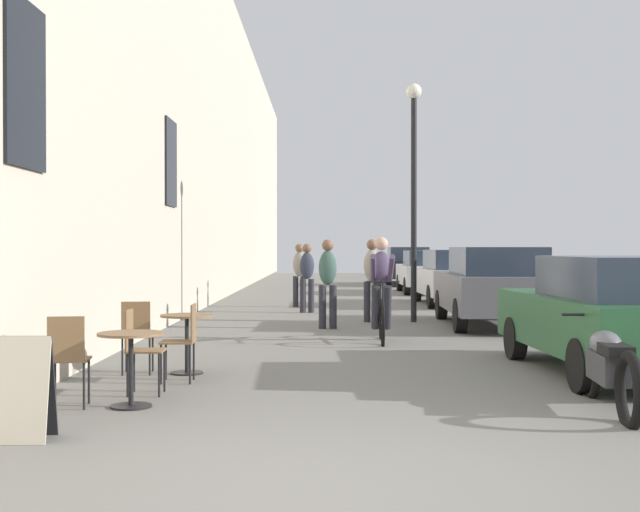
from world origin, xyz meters
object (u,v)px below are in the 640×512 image
(pedestrian_mid, at_px, (372,275))
(pedestrian_furthest, at_px, (299,271))
(cafe_table_mid, at_px, (187,331))
(parked_motorcycle, at_px, (609,367))
(cafe_chair_mid_toward_street, at_px, (184,337))
(cyclist_on_bicycle, at_px, (382,292))
(cafe_chair_mid_toward_wall, at_px, (137,332))
(parked_car_third, at_px, (454,276))
(pedestrian_far, at_px, (307,274))
(street_lamp, at_px, (414,171))
(sandwich_board_sign, at_px, (17,388))
(parked_car_fifth, at_px, (407,265))
(cafe_chair_near_toward_wall, at_px, (139,345))
(parked_car_fourth, at_px, (426,271))
(parked_car_nearest, at_px, (610,313))
(parked_car_second, at_px, (493,285))
(cafe_table_near, at_px, (131,353))
(pedestrian_near, at_px, (328,278))
(cafe_chair_near_toward_street, at_px, (68,355))

(pedestrian_mid, relative_size, pedestrian_furthest, 1.05)
(cafe_table_mid, relative_size, parked_motorcycle, 0.34)
(cafe_chair_mid_toward_street, bearing_deg, cyclist_on_bicycle, 58.47)
(cafe_chair_mid_toward_street, height_order, cafe_chair_mid_toward_wall, same)
(parked_car_third, bearing_deg, pedestrian_far, -146.35)
(street_lamp, bearing_deg, sandwich_board_sign, -112.26)
(cafe_chair_mid_toward_street, relative_size, parked_car_fifth, 0.20)
(cafe_chair_near_toward_wall, distance_m, street_lamp, 9.60)
(cafe_chair_mid_toward_street, bearing_deg, pedestrian_far, 83.25)
(cyclist_on_bicycle, distance_m, parked_car_fourth, 14.43)
(street_lamp, height_order, parked_car_nearest, street_lamp)
(cafe_table_mid, distance_m, cafe_chair_mid_toward_street, 0.64)
(cafe_chair_near_toward_wall, height_order, parked_car_second, parked_car_second)
(cyclist_on_bicycle, xyz_separation_m, pedestrian_mid, (0.04, 3.50, 0.15))
(cafe_table_near, relative_size, cafe_table_mid, 1.00)
(cafe_table_mid, distance_m, pedestrian_far, 9.54)
(cafe_chair_mid_toward_wall, distance_m, pedestrian_mid, 7.80)
(sandwich_board_sign, distance_m, parked_motorcycle, 5.30)
(cafe_chair_mid_toward_street, distance_m, parked_car_fourth, 19.03)
(cafe_chair_mid_toward_wall, distance_m, sandwich_board_sign, 3.43)
(sandwich_board_sign, relative_size, cyclist_on_bicycle, 0.47)
(pedestrian_near, xyz_separation_m, pedestrian_furthest, (-0.70, 5.69, -0.03))
(cafe_table_mid, xyz_separation_m, parked_car_fifth, (5.04, 23.74, 0.28))
(cafe_chair_mid_toward_wall, relative_size, pedestrian_far, 0.55)
(cafe_chair_mid_toward_street, xyz_separation_m, parked_motorcycle, (4.29, -1.60, -0.11))
(pedestrian_furthest, xyz_separation_m, parked_car_third, (4.08, 0.74, -0.15))
(parked_car_nearest, distance_m, parked_car_fifth, 23.84)
(cafe_table_near, bearing_deg, cafe_chair_mid_toward_street, 80.02)
(cafe_chair_mid_toward_street, distance_m, parked_car_third, 13.61)
(pedestrian_near, distance_m, parked_car_fifth, 18.46)
(street_lamp, xyz_separation_m, parked_car_second, (1.45, -0.89, -2.31))
(cafe_chair_near_toward_street, relative_size, parked_motorcycle, 0.41)
(cafe_table_near, relative_size, cafe_chair_mid_toward_street, 0.81)
(cafe_table_mid, xyz_separation_m, pedestrian_furthest, (1.04, 11.27, 0.40))
(cafe_chair_mid_toward_street, distance_m, street_lamp, 8.76)
(cafe_table_mid, height_order, pedestrian_near, pedestrian_near)
(parked_car_second, xyz_separation_m, parked_car_fourth, (0.12, 11.62, -0.06))
(cafe_chair_mid_toward_wall, bearing_deg, cafe_table_mid, 7.29)
(pedestrian_furthest, bearing_deg, street_lamp, -59.87)
(cafe_chair_near_toward_street, bearing_deg, parked_car_nearest, 19.67)
(pedestrian_near, height_order, parked_car_fourth, pedestrian_near)
(cafe_chair_mid_toward_wall, bearing_deg, cafe_chair_near_toward_street, -94.85)
(sandwich_board_sign, xyz_separation_m, parked_motorcycle, (5.15, 1.26, -0.01))
(pedestrian_near, xyz_separation_m, street_lamp, (1.78, 1.42, 2.16))
(cyclist_on_bicycle, relative_size, street_lamp, 0.36)
(pedestrian_mid, relative_size, parked_car_fifth, 0.39)
(sandwich_board_sign, relative_size, pedestrian_far, 0.51)
(cafe_chair_mid_toward_street, height_order, cyclist_on_bicycle, cyclist_on_bicycle)
(cafe_table_near, distance_m, pedestrian_near, 7.96)
(cafe_chair_near_toward_street, height_order, pedestrian_far, pedestrian_far)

